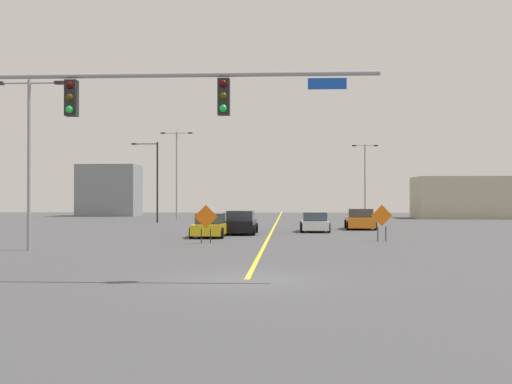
{
  "coord_description": "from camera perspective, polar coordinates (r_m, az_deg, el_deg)",
  "views": [
    {
      "loc": [
        1.21,
        -18.13,
        2.35
      ],
      "look_at": [
        -1.23,
        28.35,
        2.74
      ],
      "focal_mm": 44.63,
      "sensor_mm": 36.0,
      "label": 1
    }
  ],
  "objects": [
    {
      "name": "ground",
      "position": [
        18.32,
        -0.82,
        -7.85
      ],
      "size": [
        159.7,
        159.7,
        0.0
      ],
      "primitive_type": "plane",
      "color": "#444447"
    },
    {
      "name": "road_centre_stripe",
      "position": [
        62.55,
        1.9,
        -2.63
      ],
      "size": [
        0.16,
        88.72,
        0.01
      ],
      "color": "yellow",
      "rests_on": "ground"
    },
    {
      "name": "traffic_signal_assembly",
      "position": [
        19.27,
        -15.57,
        6.84
      ],
      "size": [
        13.44,
        0.44,
        6.3
      ],
      "color": "gray",
      "rests_on": "ground"
    },
    {
      "name": "street_lamp_far_left",
      "position": [
        73.14,
        9.74,
        1.52
      ],
      "size": [
        2.91,
        0.24,
        8.37
      ],
      "color": "gray",
      "rests_on": "ground"
    },
    {
      "name": "street_lamp_mid_right",
      "position": [
        59.61,
        -9.04,
        1.3
      ],
      "size": [
        2.5,
        0.24,
        7.46
      ],
      "color": "black",
      "rests_on": "ground"
    },
    {
      "name": "street_lamp_near_right",
      "position": [
        67.63,
        -7.13,
        2.11
      ],
      "size": [
        3.35,
        0.24,
        9.29
      ],
      "color": "gray",
      "rests_on": "ground"
    },
    {
      "name": "street_lamp_far_right",
      "position": [
        30.02,
        -19.68,
        3.67
      ],
      "size": [
        3.21,
        0.24,
        7.58
      ],
      "color": "gray",
      "rests_on": "ground"
    },
    {
      "name": "construction_sign_left_shoulder",
      "position": [
        32.59,
        -4.52,
        -2.41
      ],
      "size": [
        1.21,
        0.11,
        1.97
      ],
      "color": "orange",
      "rests_on": "ground"
    },
    {
      "name": "construction_sign_right_shoulder",
      "position": [
        34.54,
        11.21,
        -2.29
      ],
      "size": [
        1.13,
        0.26,
        1.95
      ],
      "color": "orange",
      "rests_on": "ground"
    },
    {
      "name": "car_orange_mid",
      "position": [
        47.53,
        9.31,
        -2.48
      ],
      "size": [
        2.32,
        4.62,
        1.51
      ],
      "color": "orange",
      "rests_on": "ground"
    },
    {
      "name": "car_yellow_distant",
      "position": [
        37.7,
        -4.14,
        -3.07
      ],
      "size": [
        1.99,
        4.02,
        1.4
      ],
      "color": "gold",
      "rests_on": "ground"
    },
    {
      "name": "car_black_passing",
      "position": [
        40.79,
        -1.38,
        -2.78
      ],
      "size": [
        2.07,
        4.39,
        1.5
      ],
      "color": "black",
      "rests_on": "ground"
    },
    {
      "name": "car_white_near",
      "position": [
        43.53,
        5.28,
        -2.74
      ],
      "size": [
        1.99,
        3.87,
        1.34
      ],
      "color": "white",
      "rests_on": "ground"
    },
    {
      "name": "car_silver_far",
      "position": [
        47.34,
        -1.36,
        -2.54
      ],
      "size": [
        2.12,
        4.37,
        1.36
      ],
      "color": "#B7BABF",
      "rests_on": "ground"
    },
    {
      "name": "roadside_building_west",
      "position": [
        82.29,
        -13.0,
        0.14
      ],
      "size": [
        7.34,
        5.14,
        6.44
      ],
      "color": "gray",
      "rests_on": "ground"
    },
    {
      "name": "roadside_building_east",
      "position": [
        75.13,
        18.37,
        -0.47
      ],
      "size": [
        11.5,
        6.4,
        4.65
      ],
      "color": "#B2A893",
      "rests_on": "ground"
    }
  ]
}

